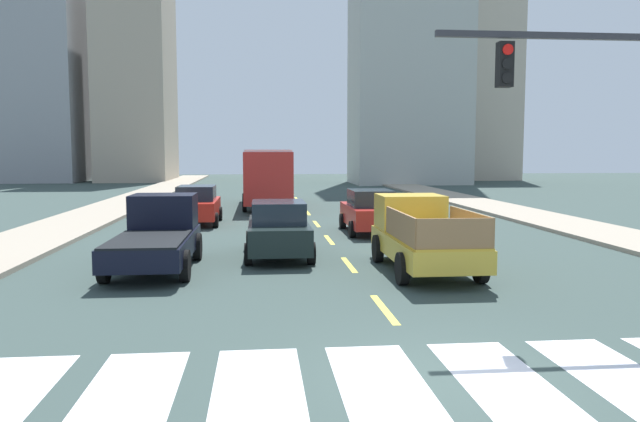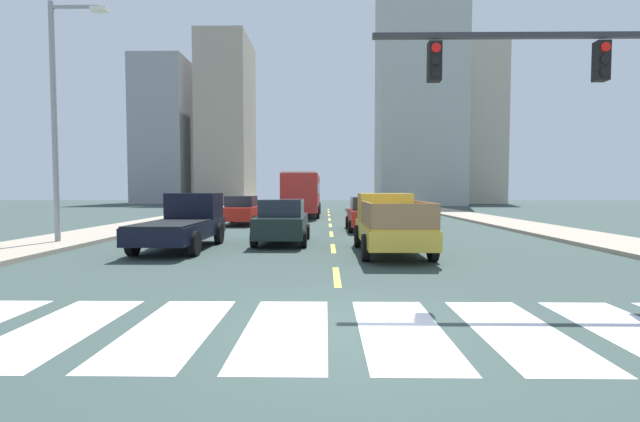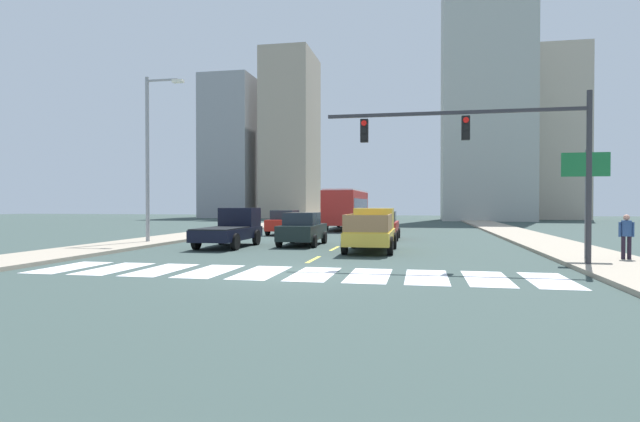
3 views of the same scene
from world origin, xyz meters
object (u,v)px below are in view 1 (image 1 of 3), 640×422
Objects in this scene: pickup_stakebed at (421,235)px; pickup_dark at (158,234)px; sedan_near_left at (278,229)px; sedan_far at (370,211)px; city_bus at (267,173)px; sedan_mid at (197,205)px.

pickup_stakebed and pickup_dark have the same top height.
sedan_far is at bearing 53.96° from sedan_near_left.
city_bus is 8.97m from sedan_mid.
sedan_mid and sedan_far have the same top height.
pickup_dark is at bearing -102.26° from city_bus.
pickup_dark is at bearing -158.70° from sedan_near_left.
sedan_far is at bearing 89.81° from pickup_stakebed.
sedan_mid is at bearing 110.14° from sedan_near_left.
sedan_near_left is (3.33, -8.94, 0.00)m from sedan_mid.
pickup_stakebed is at bearing -89.17° from sedan_far.
pickup_stakebed is 1.18× the size of sedan_far.
pickup_stakebed reaches higher than sedan_near_left.
city_bus is at bearing 108.56° from sedan_far.
pickup_dark is 1.18× the size of sedan_mid.
pickup_stakebed is at bearing -80.78° from city_bus.
pickup_dark is 1.18× the size of sedan_near_left.
sedan_mid is (-7.17, 11.24, -0.08)m from pickup_stakebed.
pickup_stakebed is 19.96m from city_bus.
sedan_mid is at bearing 91.90° from pickup_dark.
city_bus reaches higher than sedan_near_left.
sedan_far is (7.20, 6.62, -0.06)m from pickup_dark.
city_bus is 12.63m from sedan_far.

